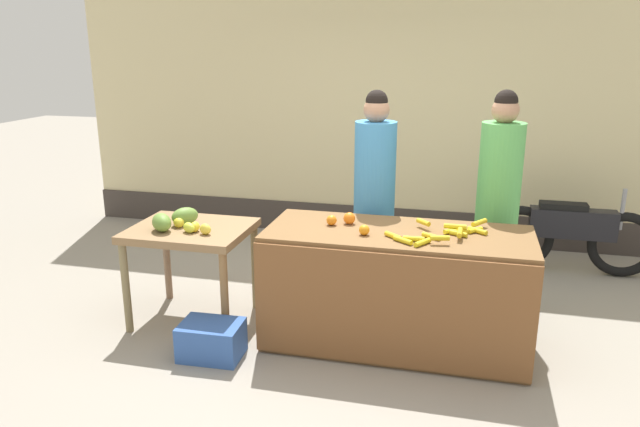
% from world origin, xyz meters
% --- Properties ---
extents(ground_plane, '(24.00, 24.00, 0.00)m').
position_xyz_m(ground_plane, '(0.00, 0.00, 0.00)').
color(ground_plane, gray).
extents(market_wall_back, '(7.46, 0.23, 3.28)m').
position_xyz_m(market_wall_back, '(0.00, 2.62, 1.61)').
color(market_wall_back, beige).
rests_on(market_wall_back, ground).
extents(fruit_stall_counter, '(1.92, 0.81, 0.88)m').
position_xyz_m(fruit_stall_counter, '(0.38, -0.01, 0.44)').
color(fruit_stall_counter, brown).
rests_on(fruit_stall_counter, ground).
extents(side_table_wooden, '(0.92, 0.76, 0.80)m').
position_xyz_m(side_table_wooden, '(-1.26, 0.00, 0.68)').
color(side_table_wooden, olive).
rests_on(side_table_wooden, ground).
extents(banana_bunch_pile, '(0.71, 0.61, 0.07)m').
position_xyz_m(banana_bunch_pile, '(0.70, -0.04, 0.91)').
color(banana_bunch_pile, yellow).
rests_on(banana_bunch_pile, fruit_stall_counter).
extents(orange_pile, '(0.35, 0.32, 0.09)m').
position_xyz_m(orange_pile, '(0.01, 0.01, 0.93)').
color(orange_pile, orange).
rests_on(orange_pile, fruit_stall_counter).
extents(mango_papaya_pile, '(0.59, 0.56, 0.14)m').
position_xyz_m(mango_papaya_pile, '(-1.35, -0.04, 0.86)').
color(mango_papaya_pile, yellow).
rests_on(mango_papaya_pile, side_table_wooden).
extents(vendor_woman_blue_shirt, '(0.34, 0.34, 1.84)m').
position_xyz_m(vendor_woman_blue_shirt, '(0.10, 0.64, 0.93)').
color(vendor_woman_blue_shirt, '#33333D').
rests_on(vendor_woman_blue_shirt, ground).
extents(vendor_woman_green_shirt, '(0.34, 0.34, 1.86)m').
position_xyz_m(vendor_woman_green_shirt, '(1.09, 0.71, 0.94)').
color(vendor_woman_green_shirt, '#33333D').
rests_on(vendor_woman_green_shirt, ground).
extents(parked_motorcycle, '(1.60, 0.18, 0.88)m').
position_xyz_m(parked_motorcycle, '(1.87, 1.85, 0.40)').
color(parked_motorcycle, black).
rests_on(parked_motorcycle, ground).
extents(produce_crate, '(0.45, 0.34, 0.26)m').
position_xyz_m(produce_crate, '(-0.88, -0.54, 0.13)').
color(produce_crate, '#3359A5').
rests_on(produce_crate, ground).
extents(produce_sack, '(0.43, 0.46, 0.47)m').
position_xyz_m(produce_sack, '(-0.55, 0.63, 0.24)').
color(produce_sack, maroon).
rests_on(produce_sack, ground).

